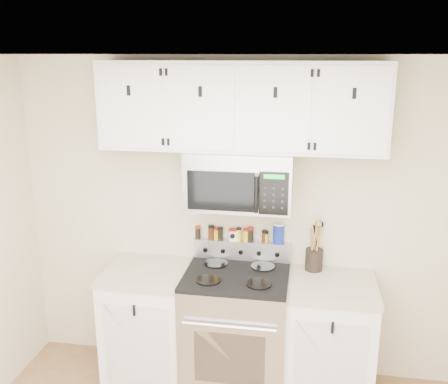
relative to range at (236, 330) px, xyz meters
The scene contains 21 objects.
back_wall 0.83m from the range, 90.00° to the left, with size 3.50×0.01×2.50m, color #C3B692.
ceiling 2.46m from the range, 90.00° to the right, with size 3.50×3.50×0.01m, color white.
range is the anchor object (origin of this frame).
base_cabinet_left 0.69m from the range, behind, with size 0.64×0.62×0.92m.
base_cabinet_right 0.69m from the range, ahead, with size 0.64×0.62×0.92m.
microwave 1.15m from the range, 89.77° to the left, with size 0.76×0.44×0.42m.
upper_cabinets 1.67m from the range, 90.00° to the left, with size 2.00×0.35×0.62m.
utensil_crock 0.80m from the range, 22.57° to the left, with size 0.13×0.13×0.38m.
kitchen_timer 0.71m from the range, 103.98° to the left, with size 0.07×0.06×0.08m, color white.
salt_canister 0.80m from the range, 44.97° to the left, with size 0.09×0.09×0.16m.
spice_jar_0 0.80m from the range, 141.12° to the left, with size 0.04×0.04×0.10m.
spice_jar_1 0.77m from the range, 130.80° to the left, with size 0.05×0.05×0.11m.
spice_jar_2 0.75m from the range, 125.69° to the left, with size 0.04×0.04×0.09m.
spice_jar_3 0.74m from the range, 121.02° to the left, with size 0.04×0.04×0.10m.
spice_jar_4 0.72m from the range, 105.73° to the left, with size 0.04×0.04×0.10m.
spice_jar_5 0.72m from the range, 102.46° to the left, with size 0.04×0.04×0.09m.
spice_jar_6 0.72m from the range, 94.82° to the left, with size 0.04×0.04×0.11m.
spice_jar_7 0.72m from the range, 83.42° to the left, with size 0.05×0.05×0.10m.
spice_jar_8 0.73m from the range, 76.68° to the left, with size 0.05×0.05×0.11m.
spice_jar_9 0.74m from the range, 58.04° to the left, with size 0.04×0.04×0.10m.
spice_jar_10 0.74m from the range, 56.47° to the left, with size 0.04×0.04×0.09m.
Camera 1 is at (0.47, -1.90, 2.51)m, focal length 40.00 mm.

